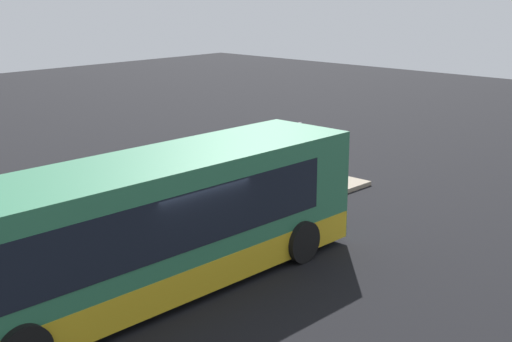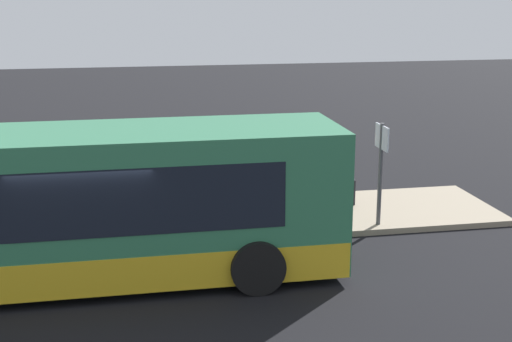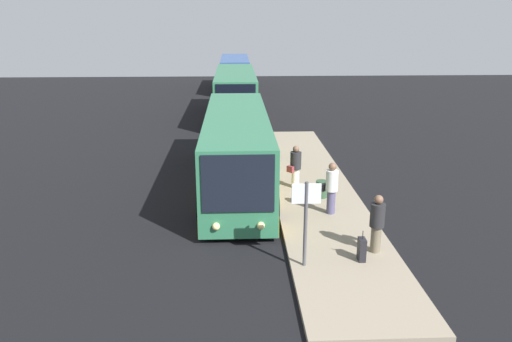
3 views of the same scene
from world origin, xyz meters
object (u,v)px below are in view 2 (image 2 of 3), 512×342
object	(u,v)px
trash_bin	(146,207)
passenger_boarding	(212,177)
passenger_with_bags	(94,196)
suitcase	(348,192)
sign_post	(381,159)
bus_lead	(42,211)
passenger_waiting	(322,166)

from	to	relation	value
trash_bin	passenger_boarding	bearing A→B (deg)	1.38
passenger_with_bags	trash_bin	world-z (taller)	passenger_with_bags
suitcase	sign_post	bearing A→B (deg)	-82.26
passenger_boarding	sign_post	xyz separation A→B (m)	(3.77, -1.43, 0.60)
bus_lead	passenger_waiting	world-z (taller)	bus_lead
bus_lead	suitcase	size ratio (longest dim) A/B	12.80
sign_post	bus_lead	bearing A→B (deg)	-166.40
passenger_waiting	passenger_with_bags	distance (m)	6.02
bus_lead	sign_post	size ratio (longest dim) A/B	4.75
passenger_waiting	sign_post	world-z (taller)	sign_post
sign_post	passenger_with_bags	bearing A→B (deg)	175.47
passenger_boarding	passenger_waiting	world-z (taller)	passenger_boarding
bus_lead	passenger_boarding	distance (m)	4.89
bus_lead	passenger_boarding	size ratio (longest dim) A/B	6.30
suitcase	trash_bin	size ratio (longest dim) A/B	1.39
bus_lead	passenger_with_bags	size ratio (longest dim) A/B	6.71
sign_post	passenger_boarding	bearing A→B (deg)	159.23
bus_lead	trash_bin	bearing A→B (deg)	57.21
passenger_waiting	passenger_with_bags	size ratio (longest dim) A/B	1.02
passenger_boarding	passenger_with_bags	size ratio (longest dim) A/B	1.07
suitcase	bus_lead	bearing A→B (deg)	-154.44
bus_lead	passenger_waiting	size ratio (longest dim) A/B	6.60
suitcase	passenger_boarding	bearing A→B (deg)	-176.47
passenger_boarding	bus_lead	bearing A→B (deg)	83.03
bus_lead	suitcase	distance (m)	8.05
passenger_boarding	suitcase	bearing A→B (deg)	-134.82
passenger_waiting	sign_post	bearing A→B (deg)	-135.40
passenger_waiting	suitcase	size ratio (longest dim) A/B	1.94
passenger_boarding	passenger_with_bags	world-z (taller)	passenger_boarding
passenger_boarding	passenger_waiting	bearing A→B (deg)	-124.14
sign_post	trash_bin	size ratio (longest dim) A/B	3.74
passenger_with_bags	trash_bin	size ratio (longest dim) A/B	2.65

